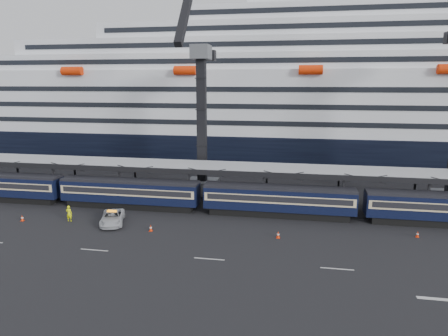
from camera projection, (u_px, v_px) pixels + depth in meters
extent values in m
plane|color=black|center=(354.00, 253.00, 40.07)|extent=(260.00, 260.00, 0.00)
cube|color=beige|center=(94.00, 250.00, 40.66)|extent=(3.00, 0.15, 0.02)
cube|color=beige|center=(209.00, 259.00, 38.61)|extent=(3.00, 0.15, 0.02)
cube|color=beige|center=(337.00, 269.00, 36.56)|extent=(3.00, 0.15, 0.02)
cube|color=beige|center=(433.00, 299.00, 31.52)|extent=(2.50, 0.40, 0.02)
cube|color=black|center=(0.00, 197.00, 57.80)|extent=(17.48, 2.40, 0.90)
cube|color=black|center=(131.00, 204.00, 54.39)|extent=(17.48, 2.40, 0.90)
cube|color=black|center=(130.00, 192.00, 54.01)|extent=(19.00, 2.80, 2.70)
cube|color=beige|center=(130.00, 189.00, 53.94)|extent=(18.62, 2.92, 1.05)
cube|color=black|center=(130.00, 189.00, 53.93)|extent=(17.86, 2.98, 0.70)
cube|color=black|center=(129.00, 181.00, 53.69)|extent=(19.00, 2.50, 0.35)
cube|color=black|center=(278.00, 212.00, 50.97)|extent=(17.48, 2.40, 0.90)
cube|color=black|center=(279.00, 199.00, 50.59)|extent=(19.00, 2.80, 2.70)
cube|color=beige|center=(279.00, 197.00, 50.52)|extent=(18.62, 2.92, 1.05)
cube|color=black|center=(279.00, 196.00, 50.51)|extent=(17.86, 2.98, 0.70)
cube|color=black|center=(279.00, 188.00, 50.27)|extent=(19.00, 2.50, 0.35)
cube|color=black|center=(447.00, 222.00, 47.55)|extent=(17.48, 2.40, 0.90)
cube|color=#9FA2A7|center=(342.00, 170.00, 52.41)|extent=(130.00, 6.00, 0.25)
cube|color=black|center=(344.00, 178.00, 49.58)|extent=(130.00, 0.25, 0.70)
cube|color=black|center=(339.00, 168.00, 55.36)|extent=(130.00, 0.25, 0.70)
cube|color=black|center=(18.00, 171.00, 64.21)|extent=(0.25, 0.25, 5.40)
cube|color=black|center=(54.00, 182.00, 57.12)|extent=(0.25, 0.25, 5.40)
cube|color=black|center=(75.00, 174.00, 62.51)|extent=(0.25, 0.25, 5.40)
cube|color=black|center=(120.00, 185.00, 55.41)|extent=(0.25, 0.25, 5.40)
cube|color=black|center=(135.00, 176.00, 60.80)|extent=(0.25, 0.25, 5.40)
cube|color=black|center=(189.00, 189.00, 53.70)|extent=(0.25, 0.25, 5.40)
cube|color=black|center=(199.00, 179.00, 59.09)|extent=(0.25, 0.25, 5.40)
cube|color=black|center=(264.00, 192.00, 51.99)|extent=(0.25, 0.25, 5.40)
cube|color=black|center=(267.00, 182.00, 57.38)|extent=(0.25, 0.25, 5.40)
cube|color=black|center=(343.00, 196.00, 50.28)|extent=(0.25, 0.25, 5.40)
cube|color=black|center=(338.00, 185.00, 55.67)|extent=(0.25, 0.25, 5.40)
cube|color=black|center=(428.00, 200.00, 48.57)|extent=(0.25, 0.25, 5.40)
cube|color=black|center=(415.00, 188.00, 53.96)|extent=(0.25, 0.25, 5.40)
cube|color=black|center=(324.00, 147.00, 83.60)|extent=(200.00, 28.00, 7.00)
cube|color=white|center=(327.00, 101.00, 81.60)|extent=(190.00, 26.88, 12.00)
cube|color=white|center=(329.00, 63.00, 80.02)|extent=(160.00, 24.64, 3.00)
cube|color=black|center=(335.00, 60.00, 68.11)|extent=(153.60, 0.12, 0.90)
cube|color=white|center=(330.00, 47.00, 79.38)|extent=(124.00, 21.84, 3.00)
cube|color=black|center=(335.00, 42.00, 68.82)|extent=(119.04, 0.12, 0.90)
cube|color=white|center=(331.00, 32.00, 78.75)|extent=(90.00, 19.04, 3.00)
cube|color=black|center=(335.00, 25.00, 69.54)|extent=(86.40, 0.12, 0.90)
cube|color=white|center=(332.00, 16.00, 78.11)|extent=(56.00, 16.24, 3.00)
cube|color=black|center=(335.00, 8.00, 70.25)|extent=(53.76, 0.12, 0.90)
cube|color=white|center=(291.00, 3.00, 78.95)|extent=(16.00, 12.00, 2.50)
cylinder|color=red|center=(72.00, 71.00, 75.06)|extent=(4.00, 1.60, 1.60)
cylinder|color=red|center=(185.00, 70.00, 71.30)|extent=(4.00, 1.60, 1.60)
cylinder|color=red|center=(311.00, 70.00, 67.55)|extent=(4.00, 1.60, 1.60)
cube|color=#515459|center=(203.00, 186.00, 61.56)|extent=(4.50, 4.50, 2.00)
cube|color=black|center=(202.00, 122.00, 59.45)|extent=(1.30, 1.30, 18.00)
cube|color=#515459|center=(201.00, 52.00, 57.34)|extent=(2.60, 3.20, 2.00)
cube|color=black|center=(205.00, 53.00, 59.77)|extent=(0.90, 5.04, 0.90)
cube|color=black|center=(208.00, 56.00, 62.23)|extent=(2.20, 1.60, 1.60)
imported|color=#B7BABF|center=(112.00, 218.00, 48.08)|extent=(4.21, 6.05, 1.54)
imported|color=#EBF70D|center=(69.00, 213.00, 48.86)|extent=(0.76, 0.51, 2.02)
cube|color=red|center=(22.00, 221.00, 49.20)|extent=(0.39, 0.39, 0.04)
cone|color=red|center=(22.00, 218.00, 49.12)|extent=(0.33, 0.33, 0.74)
cylinder|color=white|center=(22.00, 218.00, 49.12)|extent=(0.28, 0.28, 0.12)
cube|color=red|center=(151.00, 231.00, 45.86)|extent=(0.39, 0.39, 0.04)
cone|color=red|center=(151.00, 228.00, 45.78)|extent=(0.33, 0.33, 0.74)
cylinder|color=white|center=(151.00, 228.00, 45.78)|extent=(0.28, 0.28, 0.12)
cube|color=red|center=(278.00, 238.00, 43.83)|extent=(0.40, 0.40, 0.04)
cone|color=red|center=(278.00, 234.00, 43.74)|extent=(0.34, 0.34, 0.76)
cylinder|color=white|center=(278.00, 234.00, 43.74)|extent=(0.28, 0.28, 0.13)
cube|color=red|center=(417.00, 237.00, 44.05)|extent=(0.35, 0.35, 0.04)
cone|color=red|center=(418.00, 234.00, 43.98)|extent=(0.29, 0.29, 0.66)
cylinder|color=white|center=(418.00, 234.00, 43.98)|extent=(0.25, 0.25, 0.11)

